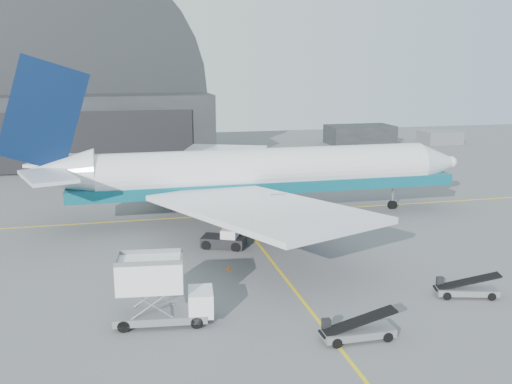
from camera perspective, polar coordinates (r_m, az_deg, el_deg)
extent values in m
plane|color=#565659|center=(47.74, 2.72, -8.32)|extent=(200.00, 200.00, 0.00)
cube|color=yellow|center=(66.25, -2.07, -2.24)|extent=(80.00, 0.25, 0.02)
cube|color=yellow|center=(45.95, 3.41, -9.18)|extent=(0.25, 40.00, 0.02)
cube|color=black|center=(108.76, -18.44, 6.23)|extent=(50.00, 28.00, 12.00)
cube|color=black|center=(94.93, -19.09, 4.71)|extent=(42.00, 0.40, 9.50)
cube|color=black|center=(126.54, 10.30, 4.78)|extent=(14.00, 8.00, 4.00)
cube|color=slate|center=(130.82, 17.87, 4.62)|extent=(8.00, 6.00, 2.80)
cylinder|color=white|center=(64.10, 1.15, 2.19)|extent=(37.38, 4.98, 4.98)
cone|color=white|center=(72.20, 17.50, 2.80)|extent=(4.57, 4.98, 4.98)
sphere|color=white|center=(73.28, 18.90, 2.84)|extent=(1.45, 1.45, 1.45)
cone|color=white|center=(62.34, -19.14, 1.76)|extent=(7.27, 4.98, 4.98)
cube|color=black|center=(71.48, 16.68, 3.26)|extent=(2.70, 2.28, 0.73)
cube|color=#0C5465|center=(64.42, 1.15, 0.79)|extent=(43.61, 5.04, 1.25)
cube|color=white|center=(51.54, 0.15, -1.62)|extent=(19.15, 25.46, 1.51)
cube|color=white|center=(75.47, -4.29, 2.97)|extent=(19.15, 25.46, 1.51)
cube|color=white|center=(57.72, -20.12, 1.48)|extent=(6.36, 8.69, 0.36)
cube|color=white|center=(66.87, -19.25, 3.00)|extent=(6.36, 8.69, 0.36)
cube|color=#071635|center=(61.66, -20.52, 7.30)|extent=(9.63, 0.52, 11.96)
cylinder|color=gray|center=(56.61, 2.23, -2.05)|extent=(5.40, 2.80, 2.80)
cylinder|color=gray|center=(72.32, -1.30, 1.23)|extent=(5.40, 2.80, 2.80)
cylinder|color=#A5A5AA|center=(70.38, 13.51, -0.49)|extent=(0.29, 0.29, 2.91)
cylinder|color=black|center=(70.61, 13.47, -1.27)|extent=(1.14, 0.36, 1.14)
cylinder|color=black|center=(61.57, 0.03, -2.86)|extent=(1.35, 0.47, 1.35)
cylinder|color=black|center=(67.83, -1.27, -1.39)|extent=(1.35, 0.47, 1.35)
cube|color=slate|center=(39.85, -9.47, -12.03)|extent=(6.43, 3.16, 0.52)
cube|color=silver|center=(39.47, -5.55, -10.86)|extent=(1.91, 2.54, 1.65)
cube|color=black|center=(39.38, -4.41, -10.48)|extent=(0.30, 1.96, 0.93)
cube|color=silver|center=(38.76, -10.55, -8.09)|extent=(4.60, 3.05, 2.06)
cylinder|color=black|center=(38.88, -5.94, -12.83)|extent=(0.86, 0.40, 0.83)
cylinder|color=black|center=(40.85, -6.00, -11.52)|extent=(0.86, 0.40, 0.83)
cylinder|color=black|center=(39.14, -13.09, -12.94)|extent=(0.86, 0.40, 0.83)
cylinder|color=black|center=(41.09, -12.77, -11.63)|extent=(0.86, 0.40, 0.83)
cube|color=black|center=(54.65, -3.25, -4.94)|extent=(4.66, 3.75, 0.92)
cube|color=silver|center=(54.27, -2.63, -4.15)|extent=(2.07, 2.27, 0.92)
cylinder|color=black|center=(53.43, -2.02, -5.52)|extent=(0.99, 0.71, 0.92)
cylinder|color=black|center=(55.33, -1.54, -4.86)|extent=(0.99, 0.71, 0.92)
cylinder|color=black|center=(54.12, -4.99, -5.31)|extent=(0.99, 0.71, 0.92)
cylinder|color=black|center=(56.00, -4.41, -4.68)|extent=(0.99, 0.71, 0.92)
cube|color=slate|center=(37.80, 10.13, -13.64)|extent=(4.70, 1.62, 0.48)
cube|color=black|center=(37.48, 10.18, -12.62)|extent=(5.00, 1.08, 1.36)
cube|color=black|center=(37.39, 7.03, -12.94)|extent=(0.53, 0.43, 0.64)
cylinder|color=black|center=(37.95, 13.02, -13.95)|extent=(0.64, 0.27, 0.64)
cylinder|color=black|center=(39.14, 12.03, -13.03)|extent=(0.64, 0.27, 0.64)
cylinder|color=black|center=(36.66, 8.08, -14.73)|extent=(0.64, 0.27, 0.64)
cylinder|color=black|center=(37.89, 7.23, -13.74)|extent=(0.64, 0.27, 0.64)
cube|color=slate|center=(46.29, 20.28, -9.22)|extent=(4.76, 2.67, 0.46)
cube|color=black|center=(46.03, 20.35, -8.39)|extent=(4.91, 2.25, 1.31)
cube|color=black|center=(46.06, 17.91, -8.46)|extent=(0.60, 0.53, 0.62)
cylinder|color=black|center=(46.26, 22.50, -9.63)|extent=(0.66, 0.41, 0.62)
cylinder|color=black|center=(47.51, 21.90, -8.99)|extent=(0.66, 0.41, 0.62)
cylinder|color=black|center=(45.22, 18.55, -9.82)|extent=(0.66, 0.41, 0.62)
cylinder|color=black|center=(46.49, 18.05, -9.16)|extent=(0.66, 0.41, 0.62)
cube|color=#F55F07|center=(48.81, -2.74, -7.82)|extent=(0.34, 0.34, 0.03)
cone|color=#F55F07|center=(48.73, -2.74, -7.57)|extent=(0.34, 0.34, 0.49)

